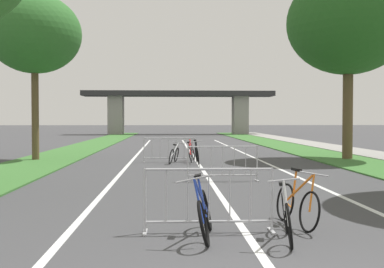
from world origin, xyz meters
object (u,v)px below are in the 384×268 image
at_px(crowd_barrier_nearest, 209,201).
at_px(crowd_barrier_second, 223,164).
at_px(bicycle_blue_3, 204,214).
at_px(crowd_barrier_third, 168,150).
at_px(bicycle_white_4, 287,216).
at_px(tree_right_pine_near, 349,23).
at_px(bicycle_black_0, 197,154).
at_px(bicycle_red_1, 191,152).
at_px(tree_left_maple_mid, 34,34).
at_px(bicycle_silver_2, 174,155).
at_px(bicycle_orange_5, 297,204).

height_order(crowd_barrier_nearest, crowd_barrier_second, same).
xyz_separation_m(crowd_barrier_second, bicycle_blue_3, (-1.05, -6.74, -0.13)).
height_order(crowd_barrier_third, bicycle_blue_3, crowd_barrier_third).
xyz_separation_m(bicycle_blue_3, bicycle_white_4, (1.23, -0.21, -0.00)).
height_order(tree_right_pine_near, bicycle_white_4, tree_right_pine_near).
distance_m(tree_right_pine_near, bicycle_black_0, 9.22).
xyz_separation_m(crowd_barrier_third, bicycle_red_1, (1.02, 0.51, -0.13)).
bearing_deg(tree_right_pine_near, crowd_barrier_nearest, -118.71).
relative_size(tree_left_maple_mid, crowd_barrier_nearest, 3.48).
height_order(tree_right_pine_near, bicycle_red_1, tree_right_pine_near).
xyz_separation_m(crowd_barrier_nearest, bicycle_red_1, (0.36, 13.25, -0.13)).
height_order(crowd_barrier_second, bicycle_black_0, crowd_barrier_second).
bearing_deg(bicycle_silver_2, bicycle_blue_3, -75.64).
relative_size(tree_right_pine_near, crowd_barrier_nearest, 4.06).
distance_m(tree_right_pine_near, crowd_barrier_second, 11.39).
bearing_deg(bicycle_white_4, tree_left_maple_mid, -51.45).
height_order(tree_left_maple_mid, bicycle_orange_5, tree_left_maple_mid).
height_order(bicycle_silver_2, bicycle_orange_5, bicycle_orange_5).
bearing_deg(bicycle_black_0, bicycle_orange_5, 94.31).
relative_size(tree_left_maple_mid, bicycle_red_1, 4.40).
bearing_deg(crowd_barrier_second, bicycle_red_1, 94.97).
height_order(crowd_barrier_nearest, bicycle_red_1, crowd_barrier_nearest).
relative_size(bicycle_silver_2, bicycle_white_4, 1.02).
relative_size(bicycle_red_1, bicycle_orange_5, 1.03).
bearing_deg(bicycle_orange_5, bicycle_silver_2, -90.72).
distance_m(crowd_barrier_second, bicycle_red_1, 6.91).
bearing_deg(bicycle_blue_3, bicycle_black_0, -85.95).
bearing_deg(crowd_barrier_nearest, bicycle_orange_5, 13.87).
relative_size(crowd_barrier_nearest, bicycle_silver_2, 1.27).
bearing_deg(bicycle_orange_5, tree_left_maple_mid, -69.07).
bearing_deg(bicycle_black_0, bicycle_red_1, -80.68).
distance_m(crowd_barrier_second, bicycle_black_0, 5.87).
bearing_deg(tree_right_pine_near, crowd_barrier_second, -131.72).
distance_m(tree_left_maple_mid, bicycle_red_1, 8.70).
xyz_separation_m(crowd_barrier_third, bicycle_black_0, (1.20, -0.52, -0.13)).
bearing_deg(bicycle_black_0, bicycle_white_4, 92.06).
bearing_deg(bicycle_white_4, crowd_barrier_second, -78.02).
relative_size(bicycle_red_1, bicycle_white_4, 1.02).
bearing_deg(crowd_barrier_third, bicycle_blue_3, -87.55).
height_order(tree_left_maple_mid, crowd_barrier_third, tree_left_maple_mid).
height_order(crowd_barrier_third, bicycle_silver_2, crowd_barrier_third).
bearing_deg(crowd_barrier_second, tree_left_maple_mid, 134.95).
xyz_separation_m(crowd_barrier_nearest, bicycle_blue_3, (-0.10, -0.37, -0.13)).
xyz_separation_m(tree_left_maple_mid, bicycle_white_4, (7.70, -14.49, -5.23)).
bearing_deg(crowd_barrier_second, bicycle_silver_2, 102.94).
bearing_deg(bicycle_orange_5, bicycle_black_0, -95.16).
relative_size(tree_right_pine_near, bicycle_white_4, 5.22).
bearing_deg(bicycle_orange_5, bicycle_white_4, 56.31).
xyz_separation_m(tree_right_pine_near, crowd_barrier_third, (-8.18, -0.99, -5.70)).
bearing_deg(bicycle_blue_3, crowd_barrier_nearest, -97.86).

